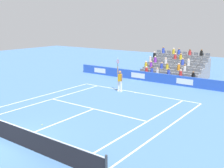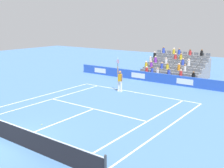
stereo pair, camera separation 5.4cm
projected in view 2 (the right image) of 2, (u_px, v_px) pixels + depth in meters
ground_plane at (10, 141)px, 13.52m from camera, size 80.00×80.00×0.00m
line_baseline at (136, 92)px, 22.87m from camera, size 10.97×0.10×0.01m
line_service at (94, 109)px, 18.55m from camera, size 8.23×0.10×0.01m
line_centre_service at (59, 122)px, 16.04m from camera, size 0.10×6.40×0.01m
line_singles_sideline_left at (48, 100)px, 20.57m from camera, size 0.10×11.89×0.01m
line_singles_sideline_right at (143, 124)px, 15.83m from camera, size 0.10×11.89×0.01m
line_doubles_sideline_left at (36, 97)px, 21.36m from camera, size 0.10×11.89×0.01m
line_doubles_sideline_right at (165, 129)px, 15.04m from camera, size 0.10×11.89×0.01m
line_centre_mark at (135, 93)px, 22.79m from camera, size 0.10×0.20×0.01m
sponsor_barrier at (161, 78)px, 26.34m from camera, size 19.70×0.22×0.92m
tennis_net at (10, 132)px, 13.41m from camera, size 11.97×0.10×1.07m
tennis_player at (120, 80)px, 22.98m from camera, size 0.53×0.37×2.85m
stadium_stand at (176, 69)px, 29.06m from camera, size 6.20×4.75×3.04m
loose_tennis_ball at (42, 125)px, 15.60m from camera, size 0.07×0.07×0.07m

